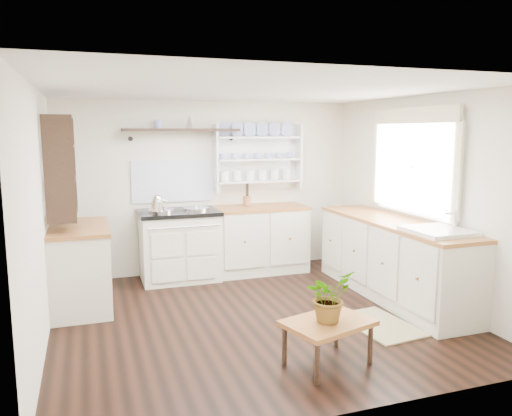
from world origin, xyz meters
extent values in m
cube|color=black|center=(0.00, 0.00, 0.00)|extent=(4.00, 3.80, 0.01)
cube|color=beige|center=(0.00, 1.90, 1.15)|extent=(4.00, 0.02, 2.30)
cube|color=beige|center=(2.00, 0.00, 1.15)|extent=(0.02, 3.80, 2.30)
cube|color=beige|center=(-2.00, 0.00, 1.15)|extent=(0.02, 3.80, 2.30)
cube|color=white|center=(0.00, 0.00, 2.30)|extent=(4.00, 3.80, 0.01)
cube|color=white|center=(1.96, 0.15, 1.50)|extent=(0.04, 1.40, 1.00)
cube|color=white|center=(1.94, 0.15, 1.50)|extent=(0.02, 1.50, 1.10)
cube|color=#ECE9BD|center=(1.92, 0.15, 2.08)|extent=(0.04, 1.55, 0.18)
cube|color=silver|center=(-0.50, 1.57, 0.43)|extent=(0.97, 0.63, 0.85)
cube|color=black|center=(-0.50, 1.57, 0.88)|extent=(1.01, 0.67, 0.05)
cylinder|color=silver|center=(-0.72, 1.57, 0.92)|extent=(0.33, 0.33, 0.03)
cylinder|color=silver|center=(-0.28, 1.57, 0.92)|extent=(0.33, 0.33, 0.03)
cylinder|color=silver|center=(-0.50, 1.21, 0.76)|extent=(0.87, 0.02, 0.02)
cube|color=beige|center=(0.60, 1.60, 0.44)|extent=(1.25, 0.60, 0.88)
cube|color=brown|center=(0.60, 1.60, 0.88)|extent=(1.27, 0.63, 0.04)
cube|color=beige|center=(1.70, 0.10, 0.44)|extent=(0.60, 2.40, 0.88)
cube|color=brown|center=(1.70, 0.10, 0.88)|extent=(0.62, 2.43, 0.04)
cube|color=white|center=(1.70, -0.65, 0.80)|extent=(0.55, 0.60, 0.28)
cylinder|color=silver|center=(1.90, -0.65, 1.00)|extent=(0.02, 0.02, 0.22)
cube|color=beige|center=(-1.70, 0.90, 0.44)|extent=(0.60, 1.10, 0.88)
cube|color=brown|center=(-1.70, 0.90, 0.88)|extent=(0.62, 1.13, 0.04)
cube|color=white|center=(0.65, 1.88, 1.55)|extent=(1.20, 0.03, 0.90)
cube|color=white|center=(0.65, 1.79, 1.55)|extent=(1.20, 0.22, 0.02)
cylinder|color=navy|center=(0.65, 1.80, 1.82)|extent=(0.20, 0.02, 0.20)
cube|color=black|center=(-0.40, 1.77, 1.92)|extent=(1.50, 0.24, 0.04)
cone|color=black|center=(-1.05, 1.84, 1.81)|extent=(0.06, 0.20, 0.06)
cone|color=black|center=(0.25, 1.84, 1.81)|extent=(0.06, 0.20, 0.06)
cube|color=black|center=(-1.84, 0.90, 1.55)|extent=(0.28, 0.80, 1.05)
cylinder|color=#955836|center=(0.45, 1.68, 0.97)|extent=(0.11, 0.11, 0.12)
cube|color=brown|center=(0.22, -1.20, 0.35)|extent=(0.80, 0.67, 0.04)
cylinder|color=black|center=(-0.01, -1.47, 0.17)|extent=(0.04, 0.04, 0.33)
cylinder|color=black|center=(-0.12, -1.09, 0.17)|extent=(0.04, 0.04, 0.33)
cylinder|color=black|center=(0.55, -1.30, 0.17)|extent=(0.04, 0.04, 0.33)
cylinder|color=black|center=(0.44, -0.93, 0.17)|extent=(0.04, 0.04, 0.33)
imported|color=#3F7233|center=(0.22, -1.20, 0.58)|extent=(0.48, 0.45, 0.42)
cube|color=olive|center=(1.09, -0.63, 0.01)|extent=(0.64, 0.90, 0.02)
camera|label=1|loc=(-1.59, -4.67, 1.90)|focal=35.00mm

